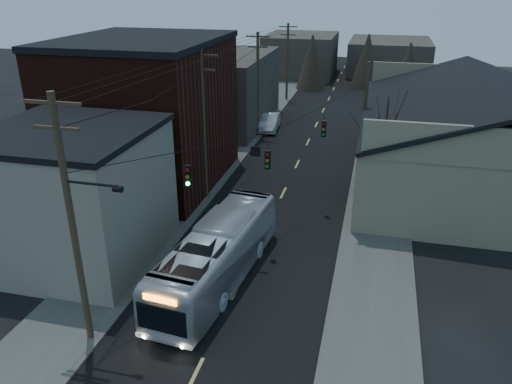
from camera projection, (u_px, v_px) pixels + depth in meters
road_surface at (305, 149)px, 44.02m from camera, size 9.00×110.00×0.02m
sidewalk_left at (234, 143)px, 45.42m from camera, size 4.00×110.00×0.12m
sidewalk_right at (380, 154)px, 42.58m from camera, size 4.00×110.00×0.12m
building_clapboard at (75, 197)px, 25.89m from camera, size 8.00×8.00×7.00m
building_brick at (146, 115)px, 35.30m from camera, size 10.00×12.00×10.00m
building_left_far at (221, 90)px, 50.04m from camera, size 9.00×14.00×7.00m
warehouse at (476, 149)px, 35.66m from camera, size 16.16×20.60×7.73m
building_far_left at (301, 55)px, 75.29m from camera, size 10.00×12.00×6.00m
building_far_right at (389, 57)px, 77.11m from camera, size 12.00×14.00×5.00m
bare_tree at (383, 152)px, 32.27m from camera, size 0.40×0.40×7.20m
utility_lines at (254, 107)px, 37.51m from camera, size 11.24×45.28×10.50m
bus at (217, 255)px, 24.41m from camera, size 3.73×11.13×3.04m
parked_car at (270, 122)px, 49.19m from camera, size 2.06×4.92×1.58m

